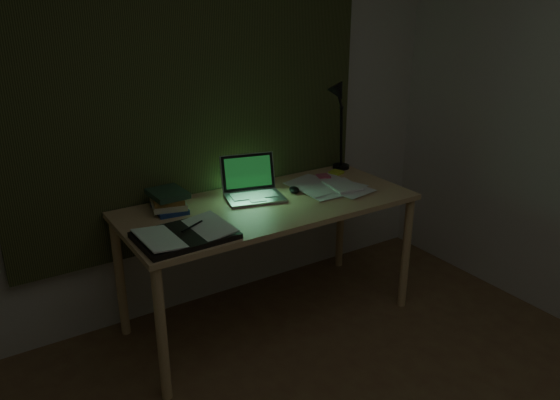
{
  "coord_description": "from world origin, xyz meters",
  "views": [
    {
      "loc": [
        -1.24,
        -0.91,
        1.89
      ],
      "look_at": [
        0.25,
        1.43,
        0.82
      ],
      "focal_mm": 35.0,
      "sensor_mm": 36.0,
      "label": 1
    }
  ],
  "objects_px": {
    "book_stack": "(169,200)",
    "loose_papers": "(333,187)",
    "desk": "(269,263)",
    "desk_lamp": "(343,125)",
    "laptop": "(254,180)",
    "open_textbook": "(185,234)"
  },
  "relations": [
    {
      "from": "book_stack",
      "to": "loose_papers",
      "type": "bearing_deg",
      "value": -12.11
    },
    {
      "from": "desk",
      "to": "desk_lamp",
      "type": "height_order",
      "value": "desk_lamp"
    },
    {
      "from": "laptop",
      "to": "desk_lamp",
      "type": "bearing_deg",
      "value": 27.67
    },
    {
      "from": "laptop",
      "to": "open_textbook",
      "type": "relative_size",
      "value": 0.79
    },
    {
      "from": "laptop",
      "to": "open_textbook",
      "type": "distance_m",
      "value": 0.63
    },
    {
      "from": "laptop",
      "to": "loose_papers",
      "type": "distance_m",
      "value": 0.51
    },
    {
      "from": "desk",
      "to": "laptop",
      "type": "bearing_deg",
      "value": 109.6
    },
    {
      "from": "laptop",
      "to": "open_textbook",
      "type": "height_order",
      "value": "laptop"
    },
    {
      "from": "laptop",
      "to": "loose_papers",
      "type": "relative_size",
      "value": 0.93
    },
    {
      "from": "open_textbook",
      "to": "book_stack",
      "type": "height_order",
      "value": "book_stack"
    },
    {
      "from": "desk_lamp",
      "to": "open_textbook",
      "type": "bearing_deg",
      "value": -173.1
    },
    {
      "from": "book_stack",
      "to": "desk_lamp",
      "type": "bearing_deg",
      "value": 4.17
    },
    {
      "from": "desk",
      "to": "open_textbook",
      "type": "distance_m",
      "value": 0.73
    },
    {
      "from": "book_stack",
      "to": "desk_lamp",
      "type": "relative_size",
      "value": 0.36
    },
    {
      "from": "open_textbook",
      "to": "desk_lamp",
      "type": "bearing_deg",
      "value": 17.85
    },
    {
      "from": "book_stack",
      "to": "loose_papers",
      "type": "distance_m",
      "value": 0.99
    },
    {
      "from": "open_textbook",
      "to": "book_stack",
      "type": "xyz_separation_m",
      "value": [
        0.07,
        0.38,
        0.04
      ]
    },
    {
      "from": "loose_papers",
      "to": "desk_lamp",
      "type": "bearing_deg",
      "value": 45.2
    },
    {
      "from": "laptop",
      "to": "desk",
      "type": "bearing_deg",
      "value": -56.67
    },
    {
      "from": "desk",
      "to": "book_stack",
      "type": "distance_m",
      "value": 0.71
    },
    {
      "from": "desk",
      "to": "laptop",
      "type": "relative_size",
      "value": 4.59
    },
    {
      "from": "open_textbook",
      "to": "laptop",
      "type": "bearing_deg",
      "value": 25.16
    }
  ]
}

